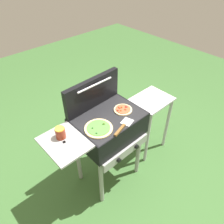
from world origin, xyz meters
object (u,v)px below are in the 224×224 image
Objects in this scene: sauce_jar at (60,133)px; spatula at (123,126)px; grill at (107,128)px; pizza_pepperoni at (123,109)px; pizza_veggie at (99,128)px; prep_table at (150,114)px.

spatula is at bearing -29.70° from sauce_jar.
pizza_pepperoni reaches higher than grill.
pizza_veggie is 0.32m from sauce_jar.
pizza_pepperoni is 0.23× the size of prep_table.
pizza_pepperoni reaches higher than prep_table.
sauce_jar is (-0.63, 0.10, 0.04)m from pizza_pepperoni.
sauce_jar reaches higher than prep_table.
pizza_veggie is at bearing -173.19° from pizza_pepperoni.
pizza_pepperoni is at bearing -9.05° from grill.
grill is 3.61× the size of spatula.
prep_table is (0.50, 0.03, -0.36)m from pizza_pepperoni.
sauce_jar is (-0.45, 0.07, 0.19)m from grill.
grill is 3.88× the size of pizza_veggie.
pizza_pepperoni is 0.62m from prep_table.
spatula is 0.78m from prep_table.
pizza_veggie reaches higher than grill.
pizza_pepperoni is at bearing 45.08° from spatula.
grill is 0.23m from pizza_veggie.
spatula is (0.46, -0.26, -0.04)m from sauce_jar.
pizza_veggie is at bearing -175.02° from prep_table.
sauce_jar is at bearing 150.30° from spatula.
pizza_veggie reaches higher than prep_table.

